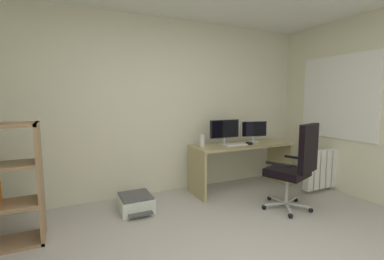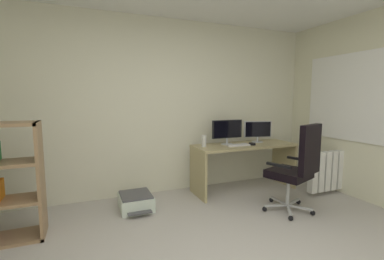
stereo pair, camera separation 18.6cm
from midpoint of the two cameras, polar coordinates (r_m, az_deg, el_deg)
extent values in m
cube|color=beige|center=(4.01, -9.72, 4.79)|extent=(5.15, 0.10, 2.58)
cube|color=white|center=(4.58, 27.63, 6.20)|extent=(0.01, 1.16, 1.17)
cube|color=white|center=(4.58, 27.57, 6.20)|extent=(0.02, 1.24, 1.25)
cube|color=tan|center=(4.20, 9.26, -3.16)|extent=(1.59, 0.57, 0.04)
cube|color=tan|center=(3.90, -0.38, -9.27)|extent=(0.04, 0.55, 0.68)
cube|color=tan|center=(4.75, 16.96, -6.65)|extent=(0.04, 0.55, 0.68)
cylinder|color=#B2B5B7|center=(4.13, 5.62, -2.93)|extent=(0.18, 0.18, 0.01)
cylinder|color=#B2B5B7|center=(4.12, 5.63, -2.16)|extent=(0.03, 0.03, 0.10)
cube|color=black|center=(4.09, 5.65, 0.25)|extent=(0.49, 0.04, 0.27)
cube|color=black|center=(4.08, 5.81, 0.22)|extent=(0.46, 0.01, 0.25)
cylinder|color=#B2B5B7|center=(4.44, 11.80, -2.36)|extent=(0.18, 0.18, 0.01)
cylinder|color=#B2B5B7|center=(4.43, 11.81, -1.76)|extent=(0.03, 0.03, 0.08)
cube|color=#B7BABC|center=(4.41, 11.86, 0.26)|extent=(0.45, 0.13, 0.26)
cube|color=black|center=(4.39, 11.97, 0.23)|extent=(0.41, 0.10, 0.24)
cube|color=silver|center=(4.04, 7.99, -3.11)|extent=(0.35, 0.15, 0.02)
cube|color=black|center=(4.15, 10.84, -2.82)|extent=(0.07, 0.10, 0.03)
cylinder|color=silver|center=(3.88, 0.83, -2.35)|extent=(0.07, 0.07, 0.17)
cube|color=#B7BABC|center=(3.89, 19.03, -13.90)|extent=(0.29, 0.13, 0.02)
sphere|color=black|center=(4.04, 19.96, -13.80)|extent=(0.06, 0.06, 0.06)
cube|color=#B7BABC|center=(3.87, 16.38, -13.95)|extent=(0.04, 0.30, 0.02)
sphere|color=black|center=(3.98, 14.83, -13.89)|extent=(0.06, 0.06, 0.06)
cube|color=#B7BABC|center=(3.71, 15.87, -14.87)|extent=(0.30, 0.11, 0.02)
sphere|color=black|center=(3.66, 13.64, -15.74)|extent=(0.06, 0.06, 0.06)
cube|color=#B7BABC|center=(3.63, 18.39, -15.43)|extent=(0.19, 0.27, 0.02)
sphere|color=black|center=(3.51, 18.79, -16.95)|extent=(0.06, 0.06, 0.06)
cube|color=#B7BABC|center=(3.75, 20.34, -14.77)|extent=(0.21, 0.26, 0.02)
sphere|color=black|center=(3.76, 22.67, -15.51)|extent=(0.06, 0.06, 0.06)
cylinder|color=#B7BABC|center=(3.71, 18.11, -11.98)|extent=(0.04, 0.04, 0.36)
cube|color=black|center=(3.64, 18.24, -8.55)|extent=(0.58, 0.58, 0.10)
cube|color=black|center=(3.47, 22.20, -3.65)|extent=(0.42, 0.21, 0.59)
cube|color=black|center=(3.39, 16.43, -7.01)|extent=(0.14, 0.31, 0.03)
cube|color=black|center=(3.83, 20.01, -5.57)|extent=(0.14, 0.31, 0.03)
cube|color=#957350|center=(3.14, -31.10, -9.45)|extent=(0.03, 0.36, 1.19)
cube|color=#957350|center=(3.40, -36.67, -19.06)|extent=(0.73, 0.36, 0.03)
cube|color=#957350|center=(3.26, -37.16, -12.88)|extent=(0.67, 0.36, 0.03)
cube|color=silver|center=(3.62, -13.43, -14.98)|extent=(0.41, 0.44, 0.18)
cube|color=#4C4C51|center=(3.59, -13.48, -13.48)|extent=(0.38, 0.40, 0.02)
cube|color=#4C4C51|center=(3.40, -12.47, -17.09)|extent=(0.29, 0.10, 0.01)
cube|color=white|center=(4.30, 22.43, -8.12)|extent=(0.10, 0.10, 0.58)
cube|color=white|center=(4.39, 23.56, -7.86)|extent=(0.10, 0.10, 0.58)
cube|color=white|center=(4.49, 24.64, -7.61)|extent=(0.10, 0.10, 0.58)
cube|color=white|center=(4.59, 25.67, -7.37)|extent=(0.10, 0.10, 0.58)
cube|color=white|center=(4.68, 26.66, -7.14)|extent=(0.10, 0.10, 0.58)
cube|color=white|center=(4.78, 27.60, -6.91)|extent=(0.10, 0.10, 0.58)
cube|color=white|center=(4.88, 28.51, -6.69)|extent=(0.10, 0.10, 0.58)
cube|color=white|center=(4.98, 29.38, -6.48)|extent=(0.10, 0.10, 0.58)
camera|label=1|loc=(0.09, -91.57, -0.19)|focal=25.02mm
camera|label=2|loc=(0.09, 88.43, 0.19)|focal=25.02mm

